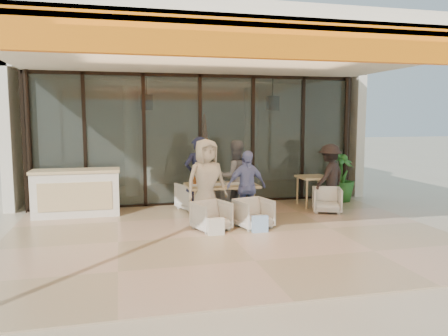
# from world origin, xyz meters

# --- Properties ---
(ground) EXTENTS (70.00, 70.00, 0.00)m
(ground) POSITION_xyz_m (0.00, 0.00, 0.00)
(ground) COLOR #C6B293
(ground) RESTS_ON ground
(terrace_floor) EXTENTS (8.00, 6.00, 0.01)m
(terrace_floor) POSITION_xyz_m (0.00, 0.00, 0.01)
(terrace_floor) COLOR tan
(terrace_floor) RESTS_ON ground
(terrace_structure) EXTENTS (8.00, 6.00, 3.40)m
(terrace_structure) POSITION_xyz_m (0.00, -0.26, 3.25)
(terrace_structure) COLOR silver
(terrace_structure) RESTS_ON ground
(glass_storefront) EXTENTS (8.08, 0.10, 3.20)m
(glass_storefront) POSITION_xyz_m (0.00, 3.00, 1.60)
(glass_storefront) COLOR #9EADA3
(glass_storefront) RESTS_ON ground
(interior_block) EXTENTS (9.05, 3.62, 3.52)m
(interior_block) POSITION_xyz_m (0.01, 5.31, 2.23)
(interior_block) COLOR silver
(interior_block) RESTS_ON ground
(host_counter) EXTENTS (1.85, 0.65, 1.04)m
(host_counter) POSITION_xyz_m (-2.86, 2.30, 0.53)
(host_counter) COLOR silver
(host_counter) RESTS_ON ground
(dining_table) EXTENTS (1.50, 0.90, 0.93)m
(dining_table) POSITION_xyz_m (0.16, 1.39, 0.69)
(dining_table) COLOR #DEC087
(dining_table) RESTS_ON ground
(chair_far_left) EXTENTS (0.90, 0.87, 0.73)m
(chair_far_left) POSITION_xyz_m (-0.26, 2.34, 0.36)
(chair_far_left) COLOR silver
(chair_far_left) RESTS_ON ground
(chair_far_right) EXTENTS (0.65, 0.62, 0.64)m
(chair_far_right) POSITION_xyz_m (0.58, 2.34, 0.32)
(chair_far_right) COLOR silver
(chair_far_right) RESTS_ON ground
(chair_near_left) EXTENTS (0.77, 0.75, 0.63)m
(chair_near_left) POSITION_xyz_m (-0.26, 0.44, 0.32)
(chair_near_left) COLOR silver
(chair_near_left) RESTS_ON ground
(chair_near_right) EXTENTS (0.76, 0.73, 0.64)m
(chair_near_right) POSITION_xyz_m (0.58, 0.44, 0.32)
(chair_near_right) COLOR silver
(chair_near_right) RESTS_ON ground
(diner_navy) EXTENTS (0.72, 0.56, 1.74)m
(diner_navy) POSITION_xyz_m (-0.26, 1.84, 0.87)
(diner_navy) COLOR #1A1C3A
(diner_navy) RESTS_ON ground
(diner_grey) EXTENTS (0.86, 0.70, 1.65)m
(diner_grey) POSITION_xyz_m (0.58, 1.84, 0.83)
(diner_grey) COLOR slate
(diner_grey) RESTS_ON ground
(diner_cream) EXTENTS (0.95, 0.73, 1.74)m
(diner_cream) POSITION_xyz_m (-0.26, 0.94, 0.87)
(diner_cream) COLOR beige
(diner_cream) RESTS_ON ground
(diner_periwinkle) EXTENTS (0.93, 0.52, 1.49)m
(diner_periwinkle) POSITION_xyz_m (0.58, 0.94, 0.75)
(diner_periwinkle) COLOR #7C89CF
(diner_periwinkle) RESTS_ON ground
(tote_bag_cream) EXTENTS (0.30, 0.10, 0.34)m
(tote_bag_cream) POSITION_xyz_m (-0.26, 0.04, 0.17)
(tote_bag_cream) COLOR silver
(tote_bag_cream) RESTS_ON ground
(tote_bag_blue) EXTENTS (0.30, 0.10, 0.34)m
(tote_bag_blue) POSITION_xyz_m (0.58, 0.04, 0.17)
(tote_bag_blue) COLOR #99BFD8
(tote_bag_blue) RESTS_ON ground
(side_table) EXTENTS (0.70, 0.70, 0.74)m
(side_table) POSITION_xyz_m (2.62, 2.12, 0.64)
(side_table) COLOR #DEC087
(side_table) RESTS_ON ground
(side_chair) EXTENTS (0.80, 0.77, 0.64)m
(side_chair) POSITION_xyz_m (2.62, 1.37, 0.32)
(side_chair) COLOR silver
(side_chair) RESTS_ON ground
(standing_woman) EXTENTS (1.14, 1.02, 1.54)m
(standing_woman) POSITION_xyz_m (2.91, 1.85, 0.77)
(standing_woman) COLOR black
(standing_woman) RESTS_ON ground
(potted_palm) EXTENTS (1.04, 1.04, 1.31)m
(potted_palm) POSITION_xyz_m (3.55, 2.49, 0.66)
(potted_palm) COLOR #1E5919
(potted_palm) RESTS_ON ground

